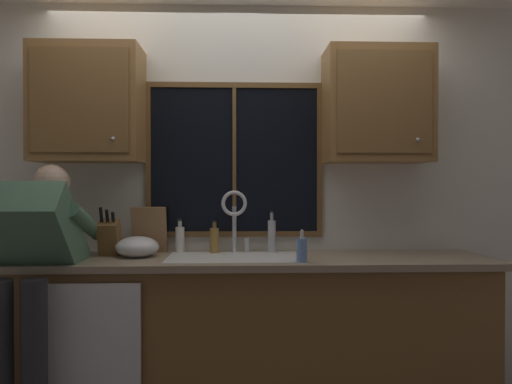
# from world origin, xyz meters

# --- Properties ---
(back_wall) EXTENTS (5.37, 0.12, 2.55)m
(back_wall) POSITION_xyz_m (0.00, 0.06, 1.27)
(back_wall) COLOR silver
(back_wall) RESTS_ON floor
(window_glass) EXTENTS (1.10, 0.02, 0.95)m
(window_glass) POSITION_xyz_m (-0.03, -0.01, 1.52)
(window_glass) COLOR black
(window_frame_top) EXTENTS (1.17, 0.02, 0.04)m
(window_frame_top) POSITION_xyz_m (-0.03, -0.02, 2.02)
(window_frame_top) COLOR brown
(window_frame_bottom) EXTENTS (1.17, 0.02, 0.04)m
(window_frame_bottom) POSITION_xyz_m (-0.03, -0.02, 1.03)
(window_frame_bottom) COLOR brown
(window_frame_left) EXTENTS (0.03, 0.02, 0.95)m
(window_frame_left) POSITION_xyz_m (-0.60, -0.02, 1.52)
(window_frame_left) COLOR brown
(window_frame_right) EXTENTS (0.03, 0.02, 0.95)m
(window_frame_right) POSITION_xyz_m (0.54, -0.02, 1.52)
(window_frame_right) COLOR brown
(window_mullion_center) EXTENTS (0.02, 0.02, 0.95)m
(window_mullion_center) POSITION_xyz_m (-0.03, -0.02, 1.52)
(window_mullion_center) COLOR brown
(lower_cabinet_run) EXTENTS (2.97, 0.58, 0.88)m
(lower_cabinet_run) POSITION_xyz_m (0.00, -0.29, 0.44)
(lower_cabinet_run) COLOR brown
(lower_cabinet_run) RESTS_ON floor
(countertop) EXTENTS (3.03, 0.62, 0.04)m
(countertop) POSITION_xyz_m (0.00, -0.31, 0.90)
(countertop) COLOR gray
(countertop) RESTS_ON lower_cabinet_run
(dishwasher_front) EXTENTS (0.60, 0.02, 0.74)m
(dishwasher_front) POSITION_xyz_m (-0.83, -0.61, 0.46)
(dishwasher_front) COLOR white
(upper_cabinet_left) EXTENTS (0.66, 0.36, 0.72)m
(upper_cabinet_left) POSITION_xyz_m (-0.94, -0.17, 1.86)
(upper_cabinet_left) COLOR olive
(upper_cabinet_right) EXTENTS (0.66, 0.36, 0.72)m
(upper_cabinet_right) POSITION_xyz_m (0.88, -0.17, 1.86)
(upper_cabinet_right) COLOR olive
(sink) EXTENTS (0.80, 0.46, 0.21)m
(sink) POSITION_xyz_m (-0.03, -0.30, 0.82)
(sink) COLOR silver
(sink) RESTS_ON lower_cabinet_run
(faucet) EXTENTS (0.18, 0.09, 0.40)m
(faucet) POSITION_xyz_m (-0.02, -0.12, 1.17)
(faucet) COLOR silver
(faucet) RESTS_ON countertop
(person_standing) EXTENTS (0.53, 0.72, 1.48)m
(person_standing) POSITION_xyz_m (-1.11, -0.58, 0.93)
(person_standing) COLOR #262628
(person_standing) RESTS_ON floor
(knife_block) EXTENTS (0.12, 0.18, 0.32)m
(knife_block) POSITION_xyz_m (-0.80, -0.21, 1.03)
(knife_block) COLOR brown
(knife_block) RESTS_ON countertop
(cutting_board) EXTENTS (0.22, 0.08, 0.30)m
(cutting_board) POSITION_xyz_m (-0.58, -0.08, 1.07)
(cutting_board) COLOR #997047
(cutting_board) RESTS_ON countertop
(mixing_bowl) EXTENTS (0.26, 0.26, 0.13)m
(mixing_bowl) POSITION_xyz_m (-0.62, -0.26, 0.98)
(mixing_bowl) COLOR silver
(mixing_bowl) RESTS_ON countertop
(soap_dispenser) EXTENTS (0.06, 0.07, 0.19)m
(soap_dispenser) POSITION_xyz_m (0.36, -0.50, 0.99)
(soap_dispenser) COLOR #668CCC
(soap_dispenser) RESTS_ON countertop
(bottle_green_glass) EXTENTS (0.06, 0.06, 0.22)m
(bottle_green_glass) POSITION_xyz_m (-0.38, -0.08, 1.01)
(bottle_green_glass) COLOR silver
(bottle_green_glass) RESTS_ON countertop
(bottle_tall_clear) EXTENTS (0.06, 0.06, 0.21)m
(bottle_tall_clear) POSITION_xyz_m (-0.16, -0.11, 1.01)
(bottle_tall_clear) COLOR olive
(bottle_tall_clear) RESTS_ON countertop
(bottle_amber_small) EXTENTS (0.05, 0.05, 0.27)m
(bottle_amber_small) POSITION_xyz_m (0.21, -0.11, 1.03)
(bottle_amber_small) COLOR #B7B7BC
(bottle_amber_small) RESTS_ON countertop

